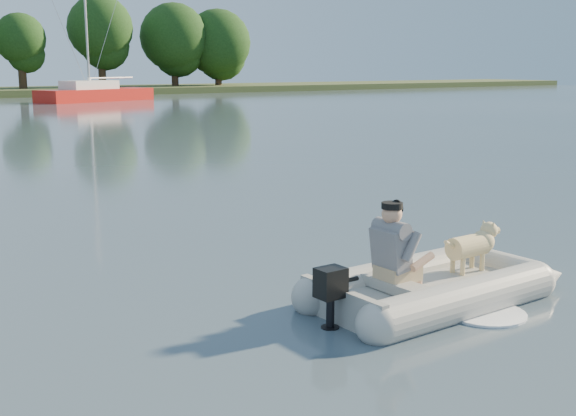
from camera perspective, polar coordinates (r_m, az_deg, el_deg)
water at (r=8.10m, az=6.39°, el=-7.89°), size 160.00×160.00×0.00m
dinghy at (r=8.35m, az=11.64°, el=-3.53°), size 4.28×2.79×1.29m
man at (r=7.89m, az=8.23°, el=-2.98°), size 0.69×0.60×1.00m
dog at (r=8.84m, az=14.04°, el=-3.26°), size 0.88×0.34×0.58m
outboard_motor at (r=7.40m, az=3.37°, el=-7.33°), size 0.39×0.28×0.73m
sailboat at (r=56.02m, az=-15.01°, el=8.71°), size 9.42×5.67×12.43m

